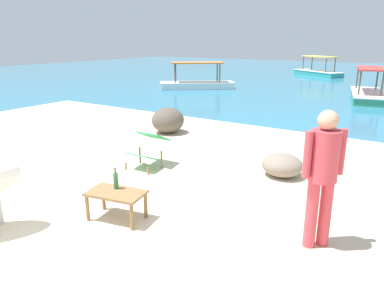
{
  "coord_description": "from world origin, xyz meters",
  "views": [
    {
      "loc": [
        2.95,
        -2.31,
        2.38
      ],
      "look_at": [
        -0.49,
        3.0,
        0.55
      ],
      "focal_mm": 33.89,
      "sensor_mm": 36.0,
      "label": 1
    }
  ],
  "objects_px": {
    "boat_teal": "(318,71)",
    "boat_white": "(197,83)",
    "deck_chair_far": "(148,147)",
    "person_standing": "(323,170)",
    "low_bench_table": "(116,196)",
    "bottle": "(116,180)",
    "boat_green": "(367,93)"
  },
  "relations": [
    {
      "from": "boat_teal",
      "to": "boat_white",
      "type": "distance_m",
      "value": 10.65
    },
    {
      "from": "low_bench_table",
      "to": "boat_white",
      "type": "bearing_deg",
      "value": 106.7
    },
    {
      "from": "deck_chair_far",
      "to": "person_standing",
      "type": "bearing_deg",
      "value": 71.0
    },
    {
      "from": "deck_chair_far",
      "to": "boat_green",
      "type": "bearing_deg",
      "value": 166.97
    },
    {
      "from": "boat_white",
      "to": "bottle",
      "type": "bearing_deg",
      "value": -100.92
    },
    {
      "from": "low_bench_table",
      "to": "bottle",
      "type": "bearing_deg",
      "value": 120.15
    },
    {
      "from": "deck_chair_far",
      "to": "boat_white",
      "type": "bearing_deg",
      "value": -153.91
    },
    {
      "from": "bottle",
      "to": "deck_chair_far",
      "type": "xyz_separation_m",
      "value": [
        -0.92,
        1.79,
        -0.13
      ]
    },
    {
      "from": "boat_green",
      "to": "boat_white",
      "type": "relative_size",
      "value": 1.07
    },
    {
      "from": "bottle",
      "to": "person_standing",
      "type": "xyz_separation_m",
      "value": [
        2.49,
        0.72,
        0.43
      ]
    },
    {
      "from": "boat_teal",
      "to": "boat_white",
      "type": "height_order",
      "value": "same"
    },
    {
      "from": "boat_white",
      "to": "boat_green",
      "type": "bearing_deg",
      "value": -33.05
    },
    {
      "from": "deck_chair_far",
      "to": "boat_teal",
      "type": "bearing_deg",
      "value": -175.67
    },
    {
      "from": "bottle",
      "to": "deck_chair_far",
      "type": "bearing_deg",
      "value": 117.11
    },
    {
      "from": "deck_chair_far",
      "to": "boat_teal",
      "type": "relative_size",
      "value": 0.21
    },
    {
      "from": "person_standing",
      "to": "boat_white",
      "type": "height_order",
      "value": "person_standing"
    },
    {
      "from": "bottle",
      "to": "deck_chair_far",
      "type": "height_order",
      "value": "bottle"
    },
    {
      "from": "person_standing",
      "to": "boat_teal",
      "type": "relative_size",
      "value": 0.44
    },
    {
      "from": "bottle",
      "to": "person_standing",
      "type": "bearing_deg",
      "value": 16.16
    },
    {
      "from": "bottle",
      "to": "person_standing",
      "type": "height_order",
      "value": "person_standing"
    },
    {
      "from": "person_standing",
      "to": "low_bench_table",
      "type": "bearing_deg",
      "value": 61.33
    },
    {
      "from": "boat_teal",
      "to": "boat_white",
      "type": "bearing_deg",
      "value": -74.69
    },
    {
      "from": "person_standing",
      "to": "boat_teal",
      "type": "xyz_separation_m",
      "value": [
        -5.54,
        21.58,
        -0.7
      ]
    },
    {
      "from": "bottle",
      "to": "boat_green",
      "type": "height_order",
      "value": "boat_green"
    },
    {
      "from": "person_standing",
      "to": "boat_green",
      "type": "height_order",
      "value": "person_standing"
    },
    {
      "from": "boat_green",
      "to": "boat_teal",
      "type": "distance_m",
      "value": 10.35
    },
    {
      "from": "deck_chair_far",
      "to": "boat_teal",
      "type": "distance_m",
      "value": 20.62
    },
    {
      "from": "low_bench_table",
      "to": "person_standing",
      "type": "height_order",
      "value": "person_standing"
    },
    {
      "from": "low_bench_table",
      "to": "boat_teal",
      "type": "relative_size",
      "value": 0.22
    },
    {
      "from": "bottle",
      "to": "boat_teal",
      "type": "relative_size",
      "value": 0.08
    },
    {
      "from": "low_bench_table",
      "to": "boat_white",
      "type": "distance_m",
      "value": 13.85
    },
    {
      "from": "deck_chair_far",
      "to": "boat_white",
      "type": "height_order",
      "value": "boat_white"
    }
  ]
}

